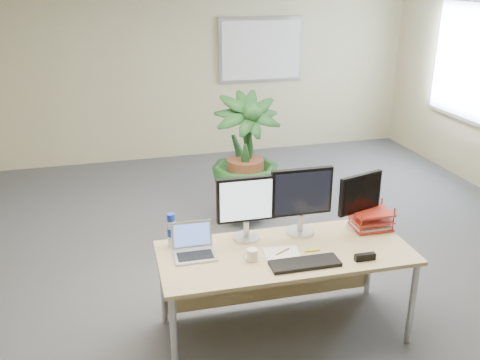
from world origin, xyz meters
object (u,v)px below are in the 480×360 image
object	(u,v)px
monitor_right	(301,197)
laptop	(193,246)
desk	(281,262)
monitor_left	(246,204)
floor_plant	(245,159)

from	to	relation	value
monitor_right	laptop	xyz separation A→B (m)	(-0.86, -0.10, -0.25)
desk	monitor_right	distance (m)	0.52
monitor_right	monitor_left	bearing A→B (deg)	177.37
desk	monitor_right	bearing A→B (deg)	34.60
desk	laptop	world-z (taller)	laptop
floor_plant	desk	bearing A→B (deg)	-97.65
floor_plant	monitor_left	size ratio (longest dim) A/B	2.98
monitor_left	laptop	world-z (taller)	monitor_left
desk	monitor_right	size ratio (longest dim) A/B	3.50
monitor_left	monitor_right	world-z (taller)	monitor_right
desk	floor_plant	xyz separation A→B (m)	(0.25, 1.88, 0.19)
floor_plant	laptop	world-z (taller)	floor_plant
monitor_left	laptop	xyz separation A→B (m)	(-0.43, -0.12, -0.23)
desk	floor_plant	world-z (taller)	floor_plant
desk	laptop	distance (m)	0.69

